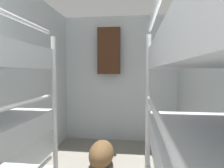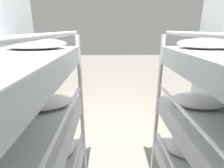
{
  "view_description": "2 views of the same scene",
  "coord_description": "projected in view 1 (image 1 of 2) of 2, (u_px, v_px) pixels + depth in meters",
  "views": [
    {
      "loc": [
        0.34,
        0.52,
        1.41
      ],
      "look_at": [
        -0.04,
        3.57,
        1.21
      ],
      "focal_mm": 32.0,
      "sensor_mm": 36.0,
      "label": 1
    },
    {
      "loc": [
        0.13,
        2.4,
        1.78
      ],
      "look_at": [
        0.09,
        0.5,
        1.18
      ],
      "focal_mm": 28.0,
      "sensor_mm": 36.0,
      "label": 2
    }
  ],
  "objects": [
    {
      "name": "wall_back",
      "position": [
        120.0,
        79.0,
        4.05
      ],
      "size": [
        2.36,
        0.06,
        2.51
      ],
      "color": "silver",
      "rests_on": "ground_plane"
    },
    {
      "name": "hanging_coat",
      "position": [
        109.0,
        51.0,
        3.89
      ],
      "size": [
        0.44,
        0.12,
        0.9
      ],
      "color": "#472819"
    },
    {
      "name": "duffel_bag",
      "position": [
        101.0,
        154.0,
        2.98
      ],
      "size": [
        0.36,
        0.65,
        0.36
      ],
      "color": "brown",
      "rests_on": "ground_plane"
    }
  ]
}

